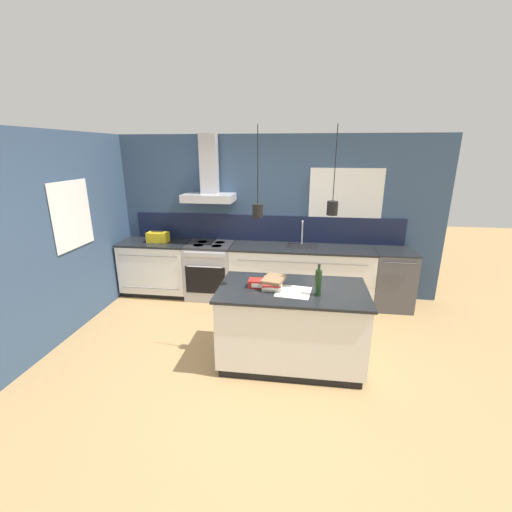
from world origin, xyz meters
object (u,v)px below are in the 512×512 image
(red_supply_box, at_px, (258,283))
(yellow_toolbox, at_px, (158,237))
(book_stack, at_px, (273,283))
(dishwasher, at_px, (392,279))
(oven_range, at_px, (210,270))
(bottle_on_island, at_px, (318,282))

(red_supply_box, relative_size, yellow_toolbox, 0.61)
(book_stack, height_order, yellow_toolbox, yellow_toolbox)
(red_supply_box, distance_m, yellow_toolbox, 2.53)
(dishwasher, distance_m, yellow_toolbox, 3.79)
(book_stack, bearing_deg, yellow_toolbox, 140.45)
(book_stack, bearing_deg, oven_range, 125.00)
(oven_range, bearing_deg, dishwasher, 0.08)
(oven_range, distance_m, bottle_on_island, 2.55)
(oven_range, xyz_separation_m, red_supply_box, (1.02, -1.69, 0.50))
(oven_range, relative_size, yellow_toolbox, 2.68)
(dishwasher, height_order, yellow_toolbox, yellow_toolbox)
(oven_range, distance_m, dishwasher, 2.89)
(bottle_on_island, bearing_deg, book_stack, 163.55)
(oven_range, xyz_separation_m, dishwasher, (2.89, 0.00, -0.00))
(dishwasher, relative_size, book_stack, 2.75)
(oven_range, height_order, book_stack, book_stack)
(dishwasher, bearing_deg, book_stack, -135.25)
(red_supply_box, bearing_deg, book_stack, 0.92)
(bottle_on_island, distance_m, red_supply_box, 0.67)
(book_stack, relative_size, red_supply_box, 1.58)
(yellow_toolbox, bearing_deg, dishwasher, -0.00)
(dishwasher, distance_m, red_supply_box, 2.57)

